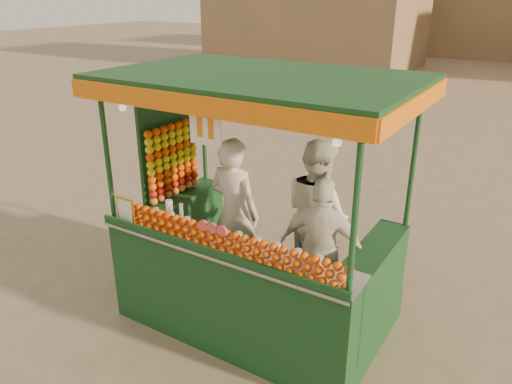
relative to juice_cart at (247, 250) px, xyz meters
The scene contains 6 objects.
ground 0.97m from the juice_cart, 12.96° to the right, with size 90.00×90.00×0.00m, color #716150.
building_left 21.87m from the juice_cart, 113.67° to the left, with size 10.00×6.00×6.00m, color #927053.
juice_cart is the anchor object (origin of this frame).
vendor_left 0.48m from the juice_cart, 145.53° to the left, with size 0.68×0.47×1.81m.
vendor_middle 0.93m from the juice_cart, 54.45° to the left, with size 1.10×1.05×1.80m.
vendor_right 0.88m from the juice_cart, 10.16° to the left, with size 0.98×0.54×1.58m.
Camera 1 is at (2.43, -4.05, 3.66)m, focal length 34.64 mm.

